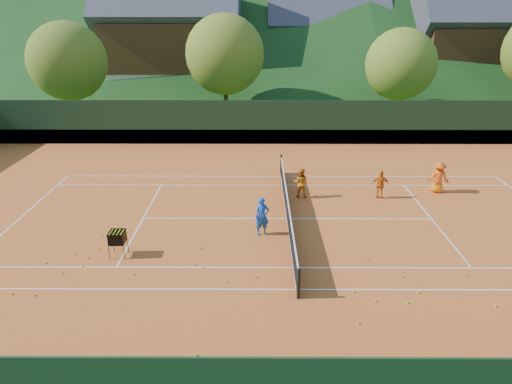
{
  "coord_description": "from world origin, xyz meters",
  "views": [
    {
      "loc": [
        -1.3,
        -18.3,
        8.7
      ],
      "look_at": [
        -1.38,
        0.0,
        1.29
      ],
      "focal_mm": 32.0,
      "sensor_mm": 36.0,
      "label": 1
    }
  ],
  "objects_px": {
    "student_b": "(380,184)",
    "student_d": "(438,178)",
    "chalet_right": "(469,45)",
    "student_a": "(301,183)",
    "chalet_mid": "(325,44)",
    "tennis_net": "(287,208)",
    "chalet_left": "(172,41)",
    "coach": "(262,216)",
    "student_c": "(438,177)",
    "ball_hopper": "(117,238)"
  },
  "relations": [
    {
      "from": "student_c",
      "to": "student_d",
      "type": "bearing_deg",
      "value": 89.81
    },
    {
      "from": "ball_hopper",
      "to": "chalet_right",
      "type": "distance_m",
      "value": 42.78
    },
    {
      "from": "student_a",
      "to": "chalet_left",
      "type": "distance_m",
      "value": 29.89
    },
    {
      "from": "student_c",
      "to": "chalet_left",
      "type": "distance_m",
      "value": 32.51
    },
    {
      "from": "student_b",
      "to": "chalet_left",
      "type": "relative_size",
      "value": 0.1
    },
    {
      "from": "student_c",
      "to": "chalet_mid",
      "type": "bearing_deg",
      "value": -71.86
    },
    {
      "from": "chalet_right",
      "to": "chalet_mid",
      "type": "bearing_deg",
      "value": 164.05
    },
    {
      "from": "student_a",
      "to": "student_b",
      "type": "xyz_separation_m",
      "value": [
        3.87,
        -0.14,
        -0.04
      ]
    },
    {
      "from": "student_b",
      "to": "coach",
      "type": "bearing_deg",
      "value": 47.74
    },
    {
      "from": "student_d",
      "to": "student_b",
      "type": "bearing_deg",
      "value": 25.17
    },
    {
      "from": "chalet_mid",
      "to": "chalet_right",
      "type": "bearing_deg",
      "value": -15.95
    },
    {
      "from": "student_b",
      "to": "student_d",
      "type": "distance_m",
      "value": 3.16
    },
    {
      "from": "chalet_right",
      "to": "ball_hopper",
      "type": "bearing_deg",
      "value": -128.58
    },
    {
      "from": "chalet_left",
      "to": "chalet_mid",
      "type": "bearing_deg",
      "value": 14.04
    },
    {
      "from": "student_a",
      "to": "chalet_mid",
      "type": "distance_m",
      "value": 32.15
    },
    {
      "from": "student_a",
      "to": "tennis_net",
      "type": "xyz_separation_m",
      "value": [
        -0.8,
        -2.56,
        -0.24
      ]
    },
    {
      "from": "chalet_mid",
      "to": "student_c",
      "type": "bearing_deg",
      "value": -86.72
    },
    {
      "from": "ball_hopper",
      "to": "chalet_mid",
      "type": "height_order",
      "value": "chalet_mid"
    },
    {
      "from": "tennis_net",
      "to": "chalet_left",
      "type": "relative_size",
      "value": 0.87
    },
    {
      "from": "student_d",
      "to": "ball_hopper",
      "type": "height_order",
      "value": "student_d"
    },
    {
      "from": "student_d",
      "to": "ball_hopper",
      "type": "bearing_deg",
      "value": 36.06
    },
    {
      "from": "chalet_left",
      "to": "chalet_right",
      "type": "bearing_deg",
      "value": 0.0
    },
    {
      "from": "tennis_net",
      "to": "chalet_left",
      "type": "bearing_deg",
      "value": 108.43
    },
    {
      "from": "student_d",
      "to": "chalet_right",
      "type": "relative_size",
      "value": 0.13
    },
    {
      "from": "student_a",
      "to": "chalet_mid",
      "type": "relative_size",
      "value": 0.12
    },
    {
      "from": "chalet_right",
      "to": "coach",
      "type": "bearing_deg",
      "value": -123.84
    },
    {
      "from": "ball_hopper",
      "to": "student_d",
      "type": "bearing_deg",
      "value": 24.14
    },
    {
      "from": "student_d",
      "to": "tennis_net",
      "type": "height_order",
      "value": "student_d"
    },
    {
      "from": "coach",
      "to": "student_c",
      "type": "height_order",
      "value": "coach"
    },
    {
      "from": "student_a",
      "to": "chalet_mid",
      "type": "xyz_separation_m",
      "value": [
        5.2,
        31.44,
        4.23
      ]
    },
    {
      "from": "coach",
      "to": "chalet_right",
      "type": "bearing_deg",
      "value": 40.45
    },
    {
      "from": "student_b",
      "to": "student_d",
      "type": "xyz_separation_m",
      "value": [
        3.07,
        0.72,
        0.09
      ]
    },
    {
      "from": "tennis_net",
      "to": "chalet_mid",
      "type": "height_order",
      "value": "chalet_mid"
    },
    {
      "from": "tennis_net",
      "to": "student_a",
      "type": "bearing_deg",
      "value": 72.62
    },
    {
      "from": "student_c",
      "to": "tennis_net",
      "type": "height_order",
      "value": "student_c"
    },
    {
      "from": "student_c",
      "to": "ball_hopper",
      "type": "relative_size",
      "value": 1.6
    },
    {
      "from": "student_c",
      "to": "chalet_left",
      "type": "bearing_deg",
      "value": -41.59
    },
    {
      "from": "coach",
      "to": "ball_hopper",
      "type": "relative_size",
      "value": 1.63
    },
    {
      "from": "chalet_right",
      "to": "student_a",
      "type": "bearing_deg",
      "value": -124.98
    },
    {
      "from": "student_b",
      "to": "chalet_mid",
      "type": "distance_m",
      "value": 31.9
    },
    {
      "from": "coach",
      "to": "chalet_mid",
      "type": "height_order",
      "value": "chalet_mid"
    },
    {
      "from": "student_b",
      "to": "ball_hopper",
      "type": "height_order",
      "value": "student_b"
    },
    {
      "from": "student_b",
      "to": "chalet_right",
      "type": "height_order",
      "value": "chalet_right"
    },
    {
      "from": "tennis_net",
      "to": "ball_hopper",
      "type": "xyz_separation_m",
      "value": [
        -6.53,
        -3.26,
        0.25
      ]
    },
    {
      "from": "coach",
      "to": "student_c",
      "type": "relative_size",
      "value": 1.02
    },
    {
      "from": "student_d",
      "to": "chalet_left",
      "type": "bearing_deg",
      "value": -44.63
    },
    {
      "from": "tennis_net",
      "to": "chalet_mid",
      "type": "bearing_deg",
      "value": 79.99
    },
    {
      "from": "tennis_net",
      "to": "chalet_left",
      "type": "height_order",
      "value": "chalet_left"
    },
    {
      "from": "tennis_net",
      "to": "student_d",
      "type": "bearing_deg",
      "value": 22.04
    },
    {
      "from": "coach",
      "to": "student_d",
      "type": "bearing_deg",
      "value": 11.95
    }
  ]
}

